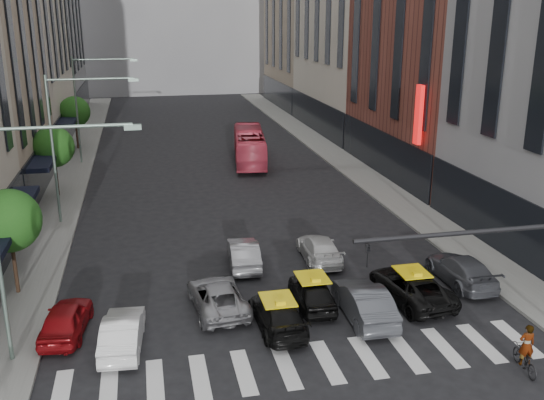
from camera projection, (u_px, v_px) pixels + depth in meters
ground at (324, 387)px, 21.31m from camera, size 160.00×160.00×0.00m
sidewalk_left at (69, 181)px, 46.95m from camera, size 3.00×96.00×0.15m
sidewalk_right at (350, 166)px, 51.61m from camera, size 3.00×96.00×0.15m
building_right_b at (439, 7)px, 46.10m from camera, size 8.00×18.00×26.00m
building_right_d at (307, 2)px, 81.27m from camera, size 8.00×18.00×28.00m
tree_near at (9, 221)px, 27.17m from camera, size 2.88×2.88×4.95m
tree_mid at (53, 147)px, 42.10m from camera, size 2.88×2.88×4.95m
tree_far at (75, 112)px, 57.03m from camera, size 2.88×2.88×4.95m
streetlamp_near at (21, 212)px, 21.25m from camera, size 5.38×0.25×9.00m
streetlamp_mid at (68, 129)px, 36.19m from camera, size 5.38×0.25×9.00m
streetlamp_far at (87, 95)px, 51.12m from camera, size 5.38×0.25×9.00m
liberty_sign at (419, 115)px, 40.75m from camera, size 0.30×0.70×4.00m
car_red at (66, 319)px, 24.60m from camera, size 2.10×4.19×1.37m
car_white_front at (123, 332)px, 23.60m from camera, size 1.80×4.26×1.37m
car_silver at (217, 296)px, 26.66m from camera, size 2.59×4.86×1.30m
taxi_left at (278, 314)px, 25.09m from camera, size 1.95×4.50×1.29m
taxi_center at (312, 292)px, 27.02m from camera, size 1.74×4.02×1.35m
car_grey_mid at (364, 302)px, 25.88m from camera, size 1.72×4.68×1.53m
taxi_right at (411, 286)px, 27.53m from camera, size 2.82×5.20×1.39m
car_grey_curb at (461, 269)px, 29.32m from camera, size 1.97×4.76×1.38m
car_row2_left at (244, 253)px, 31.25m from camera, size 1.77×4.33×1.40m
car_row2_right at (319, 248)px, 32.03m from camera, size 2.08×4.60×1.31m
bus at (249, 146)px, 52.76m from camera, size 3.87×10.70×2.91m
motorcycle at (525, 359)px, 22.13m from camera, size 0.87×1.87×0.95m
rider at (529, 328)px, 21.75m from camera, size 0.64×0.47×1.63m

